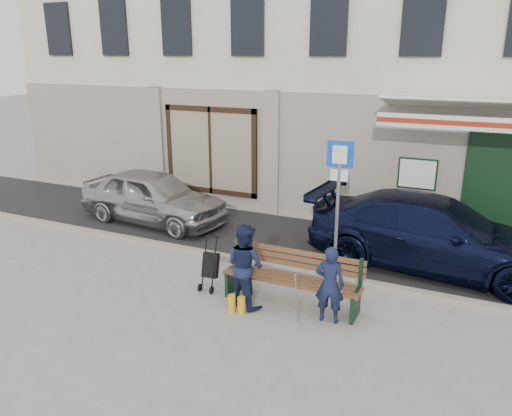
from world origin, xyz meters
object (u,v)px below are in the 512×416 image
Objects in this scene: man at (330,285)px; stroller at (210,266)px; woman at (245,265)px; parking_sign at (338,188)px; car_silver at (153,197)px; car_navy at (433,234)px; bench at (289,279)px.

man is 1.31× the size of stroller.
woman is (-1.45, -0.07, 0.09)m from man.
stroller is (-2.30, 0.22, -0.21)m from man.
car_silver is at bearing 165.98° from parking_sign.
car_navy reaches higher than stroller.
car_navy is at bearing -120.18° from man.
car_silver reaches higher than man.
bench is 1.65× the size of woman.
car_navy is at bearing 52.02° from bench.
stroller is at bearing -124.96° from car_silver.
man is at bearing -157.03° from woman.
parking_sign reaches higher than car_navy.
car_navy reaches higher than car_silver.
car_navy is 4.01m from woman.
parking_sign is at bearing -100.02° from woman.
man is 2.32m from stroller.
car_navy is at bearing 34.29° from parking_sign.
stroller is (3.19, -2.67, -0.24)m from car_silver.
car_silver reaches higher than stroller.
man is at bearing -19.57° from bench.
bench is at bearing -26.49° from man.
bench is at bearing -114.09° from car_silver.
parking_sign reaches higher than bench.
man is 1.45m from woman.
parking_sign is 1.80× the size of woman.
woman reaches higher than bench.
car_navy is at bearing -112.07° from woman.
woman is at bearing -121.28° from car_silver.
woman reaches higher than man.
car_silver is 3.06× the size of man.
bench reaches higher than stroller.
woman is (-0.65, -0.35, 0.27)m from bench.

